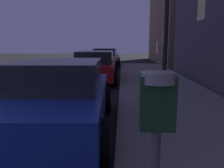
{
  "coord_description": "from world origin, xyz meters",
  "views": [
    {
      "loc": [
        4.1,
        -0.69,
        1.76
      ],
      "look_at": [
        3.99,
        1.63,
        1.34
      ],
      "focal_mm": 35.92,
      "sensor_mm": 36.0,
      "label": 1
    }
  ],
  "objects_px": {
    "car_blue": "(61,97)",
    "car_red": "(96,66)",
    "parking_meter": "(156,135)",
    "car_silver": "(106,58)"
  },
  "relations": [
    {
      "from": "parking_meter",
      "to": "car_blue",
      "type": "xyz_separation_m",
      "value": [
        -1.44,
        3.19,
        -0.55
      ]
    },
    {
      "from": "car_silver",
      "to": "car_red",
      "type": "bearing_deg",
      "value": -90.0
    },
    {
      "from": "car_red",
      "to": "parking_meter",
      "type": "bearing_deg",
      "value": -81.19
    },
    {
      "from": "car_blue",
      "to": "car_red",
      "type": "bearing_deg",
      "value": 90.0
    },
    {
      "from": "car_silver",
      "to": "car_blue",
      "type": "bearing_deg",
      "value": -90.0
    },
    {
      "from": "car_red",
      "to": "car_silver",
      "type": "height_order",
      "value": "same"
    },
    {
      "from": "car_blue",
      "to": "parking_meter",
      "type": "bearing_deg",
      "value": -65.72
    },
    {
      "from": "parking_meter",
      "to": "car_silver",
      "type": "distance_m",
      "value": 15.6
    },
    {
      "from": "parking_meter",
      "to": "car_blue",
      "type": "distance_m",
      "value": 3.54
    },
    {
      "from": "car_blue",
      "to": "car_silver",
      "type": "xyz_separation_m",
      "value": [
        0.0,
        12.33,
        0.01
      ]
    }
  ]
}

